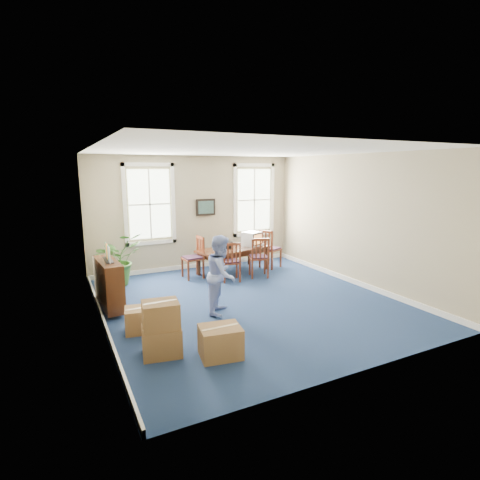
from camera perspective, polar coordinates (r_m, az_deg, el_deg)
name	(u,v)px	position (r m, az deg, el deg)	size (l,w,h in m)	color
floor	(248,301)	(8.25, 1.27, -9.33)	(6.50, 6.50, 0.00)	navy
ceiling	(249,151)	(7.75, 1.37, 13.47)	(6.50, 6.50, 0.00)	white
wall_back	(195,213)	(10.80, -6.82, 4.14)	(6.50, 6.50, 0.00)	tan
wall_front	(363,263)	(5.26, 18.18, -3.37)	(6.50, 6.50, 0.00)	tan
wall_left	(97,241)	(6.98, -21.00, -0.14)	(6.50, 6.50, 0.00)	tan
wall_right	(357,220)	(9.61, 17.35, 2.90)	(6.50, 6.50, 0.00)	tan
baseboard_back	(197,265)	(11.05, -6.58, -3.83)	(6.00, 0.04, 0.12)	white
baseboard_left	(104,324)	(7.41, -19.95, -11.89)	(0.04, 6.50, 0.12)	white
baseboard_right	(352,281)	(9.90, 16.72, -5.96)	(0.04, 6.50, 0.12)	white
window_left	(150,204)	(10.38, -13.60, 5.31)	(1.40, 0.12, 2.20)	white
window_right	(254,200)	(11.53, 2.15, 6.12)	(1.40, 0.12, 2.20)	white
wall_picture	(206,207)	(10.84, -5.25, 4.99)	(0.58, 0.06, 0.48)	black
conference_table	(233,260)	(10.40, -1.00, -3.08)	(2.02, 0.92, 0.69)	#412010
crt_tv	(252,239)	(10.59, 1.80, 0.18)	(0.44, 0.48, 0.40)	#B7B7BC
game_console	(261,244)	(10.71, 3.20, -0.68)	(0.14, 0.17, 0.04)	white
equipment_bag	(225,245)	(10.25, -2.27, -0.82)	(0.35, 0.23, 0.18)	black
chair_near_left	(231,261)	(9.58, -1.45, -3.23)	(0.46, 0.46, 1.03)	maroon
chair_near_right	(259,257)	(9.94, 2.87, -2.58)	(0.48, 0.48, 1.08)	maroon
chair_end_left	(193,258)	(9.90, -7.24, -2.67)	(0.49, 0.49, 1.09)	maroon
chair_end_right	(270,248)	(10.90, 4.66, -1.29)	(0.50, 0.50, 1.12)	maroon
man	(221,274)	(7.45, -2.84, -5.21)	(0.77, 0.59, 1.57)	#8A9FE1
credenza	(109,287)	(8.09, -19.32, -6.76)	(0.35, 1.23, 0.97)	#412010
brochure_rack	(108,255)	(7.92, -19.49, -2.22)	(0.14, 0.78, 0.34)	#99999E
potted_plant	(117,259)	(9.70, -18.24, -2.80)	(1.17, 1.01, 1.30)	#2B581B
cardboard_boxes	(173,322)	(6.15, -10.11, -12.19)	(1.58, 1.58, 0.90)	olive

